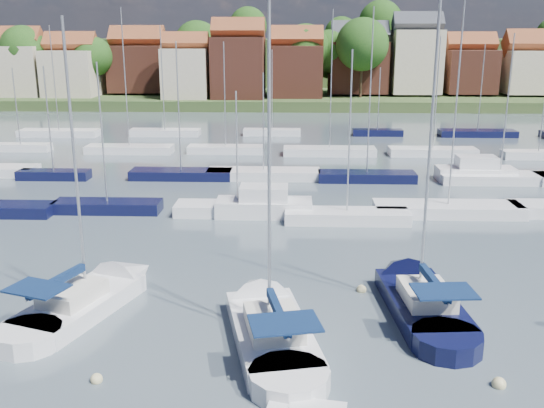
{
  "coord_description": "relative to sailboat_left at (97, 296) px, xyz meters",
  "views": [
    {
      "loc": [
        -3.18,
        -22.66,
        12.76
      ],
      "look_at": [
        -4.51,
        14.0,
        2.56
      ],
      "focal_mm": 40.0,
      "sensor_mm": 36.0,
      "label": 1
    }
  ],
  "objects": [
    {
      "name": "buoy_b",
      "position": [
        2.22,
        -7.05,
        -0.36
      ],
      "size": [
        0.47,
        0.47,
        0.47
      ],
      "primitive_type": "sphere",
      "color": "beige",
      "rests_on": "ground"
    },
    {
      "name": "far_shore_town",
      "position": [
        15.07,
        128.05,
        4.25
      ],
      "size": [
        212.46,
        90.0,
        22.27
      ],
      "color": "#45542A",
      "rests_on": "ground"
    },
    {
      "name": "sailboat_centre",
      "position": [
        8.49,
        -2.35,
        -0.0
      ],
      "size": [
        5.5,
        12.1,
        15.91
      ],
      "rotation": [
        0.0,
        0.0,
        1.78
      ],
      "color": "white",
      "rests_on": "ground"
    },
    {
      "name": "buoy_c",
      "position": [
        9.57,
        -5.26,
        -0.36
      ],
      "size": [
        0.5,
        0.5,
        0.5
      ],
      "primitive_type": "sphere",
      "color": "#D85914",
      "rests_on": "ground"
    },
    {
      "name": "sailboat_left",
      "position": [
        0.0,
        0.0,
        0.0
      ],
      "size": [
        6.24,
        11.2,
        14.79
      ],
      "rotation": [
        0.0,
        0.0,
        1.24
      ],
      "color": "white",
      "rests_on": "ground"
    },
    {
      "name": "buoy_d",
      "position": [
        17.5,
        -6.82,
        -0.36
      ],
      "size": [
        0.53,
        0.53,
        0.53
      ],
      "primitive_type": "sphere",
      "color": "beige",
      "rests_on": "ground"
    },
    {
      "name": "ground",
      "position": [
        12.85,
        35.38,
        -0.36
      ],
      "size": [
        260.0,
        260.0,
        0.0
      ],
      "primitive_type": "plane",
      "color": "#404D57",
      "rests_on": "ground"
    },
    {
      "name": "sailboat_navy",
      "position": [
        15.74,
        0.77,
        -0.0
      ],
      "size": [
        3.94,
        11.59,
        15.78
      ],
      "rotation": [
        0.0,
        0.0,
        1.65
      ],
      "color": "black",
      "rests_on": "ground"
    },
    {
      "name": "buoy_e",
      "position": [
        13.24,
        1.84,
        -0.36
      ],
      "size": [
        0.51,
        0.51,
        0.51
      ],
      "primitive_type": "sphere",
      "color": "beige",
      "rests_on": "ground"
    },
    {
      "name": "marina_field",
      "position": [
        14.75,
        30.53,
        0.07
      ],
      "size": [
        79.62,
        41.41,
        15.93
      ],
      "color": "white",
      "rests_on": "ground"
    }
  ]
}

